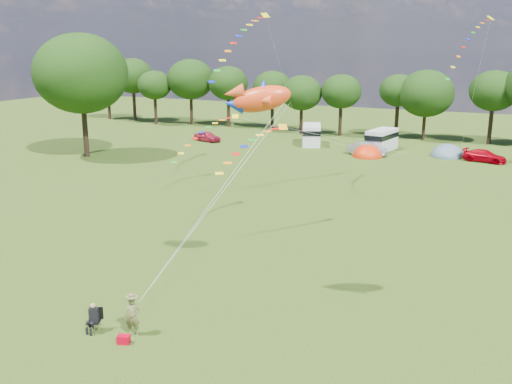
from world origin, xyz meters
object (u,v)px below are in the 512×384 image
at_px(campervan_c, 382,139).
at_px(kite_flyer, 133,316).
at_px(car_b, 367,149).
at_px(big_tree, 81,74).
at_px(fish_kite, 257,99).
at_px(tent_greyblue, 447,156).
at_px(car_c, 485,156).
at_px(car_a, 207,136).
at_px(tent_orange, 368,156).
at_px(camp_chair, 94,314).
at_px(campervan_b, 312,134).

xyz_separation_m(campervan_c, kite_flyer, (0.49, -48.00, -0.44)).
bearing_deg(car_b, campervan_c, -6.11).
bearing_deg(big_tree, fish_kite, -37.38).
height_order(tent_greyblue, fish_kite, fish_kite).
bearing_deg(tent_greyblue, kite_flyer, -98.38).
height_order(car_b, car_c, car_b).
height_order(big_tree, fish_kite, big_tree).
bearing_deg(car_c, car_a, 104.16).
height_order(tent_orange, tent_greyblue, tent_greyblue).
xyz_separation_m(camp_chair, fish_kite, (4.84, 6.21, 8.90)).
xyz_separation_m(car_b, fish_kite, (4.38, -38.56, 8.97)).
bearing_deg(tent_orange, campervan_b, 150.65).
bearing_deg(kite_flyer, camp_chair, 170.28).
xyz_separation_m(big_tree, tent_orange, (28.08, 13.20, -9.00)).
xyz_separation_m(big_tree, camp_chair, (27.34, -30.79, -8.22)).
bearing_deg(campervan_b, car_c, -115.86).
bearing_deg(fish_kite, kite_flyer, -139.17).
xyz_separation_m(car_c, tent_orange, (-11.91, -2.33, -0.62)).
distance_m(tent_orange, tent_greyblue, 8.83).
bearing_deg(big_tree, tent_orange, 25.17).
bearing_deg(campervan_c, campervan_b, 98.92).
distance_m(campervan_c, tent_orange, 4.65).
distance_m(big_tree, tent_greyblue, 40.86).
xyz_separation_m(big_tree, car_c, (39.99, 15.53, -8.38)).
height_order(car_a, fish_kite, fish_kite).
height_order(campervan_b, fish_kite, fish_kite).
xyz_separation_m(campervan_b, camp_chair, (7.49, -48.62, -0.54)).
distance_m(campervan_c, fish_kite, 43.19).
bearing_deg(campervan_b, tent_greyblue, -112.17).
height_order(car_c, tent_orange, tent_orange).
xyz_separation_m(car_c, fish_kite, (-7.81, -40.12, 9.06)).
distance_m(camp_chair, fish_kite, 11.88).
bearing_deg(campervan_b, tent_orange, -138.71).
relative_size(car_b, campervan_b, 0.75).
height_order(tent_greyblue, camp_chair, tent_greyblue).
distance_m(tent_orange, camp_chair, 44.00).
relative_size(car_a, tent_orange, 1.05).
relative_size(campervan_b, tent_orange, 1.49).
distance_m(campervan_b, camp_chair, 49.19).
bearing_deg(big_tree, tent_greyblue, 25.30).
height_order(campervan_b, tent_orange, campervan_b).
bearing_deg(tent_orange, car_a, 176.40).
bearing_deg(tent_greyblue, car_c, -20.78).
distance_m(big_tree, tent_orange, 32.31).
bearing_deg(car_b, kite_flyer, -172.72).
xyz_separation_m(car_c, tent_greyblue, (-3.95, 1.50, -0.62)).
xyz_separation_m(car_c, campervan_c, (-11.43, 2.10, 0.68)).
relative_size(car_c, campervan_b, 0.77).
xyz_separation_m(car_a, campervan_c, (21.61, 3.11, 0.67)).
height_order(big_tree, car_a, big_tree).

